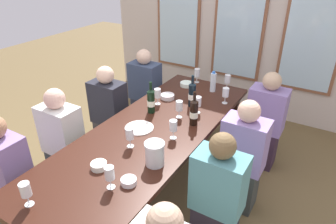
% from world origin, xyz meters
% --- Properties ---
extents(ground_plane, '(12.00, 12.00, 0.00)m').
position_xyz_m(ground_plane, '(0.00, 0.00, 0.00)').
color(ground_plane, brown).
extents(back_wall_with_windows, '(4.14, 0.10, 2.90)m').
position_xyz_m(back_wall_with_windows, '(0.00, 2.22, 1.45)').
color(back_wall_with_windows, beige).
rests_on(back_wall_with_windows, ground).
extents(dining_table, '(0.94, 2.65, 0.74)m').
position_xyz_m(dining_table, '(0.00, 0.00, 0.68)').
color(dining_table, '#361910').
rests_on(dining_table, ground).
extents(white_plate_0, '(0.26, 0.26, 0.01)m').
position_xyz_m(white_plate_0, '(-0.11, -0.03, 0.74)').
color(white_plate_0, white).
rests_on(white_plate_0, dining_table).
extents(metal_pitcher, '(0.16, 0.16, 0.19)m').
position_xyz_m(metal_pitcher, '(0.30, -0.39, 0.84)').
color(metal_pitcher, silver).
rests_on(metal_pitcher, dining_table).
extents(wine_bottle_0, '(0.08, 0.08, 0.33)m').
position_xyz_m(wine_bottle_0, '(0.28, 0.29, 0.87)').
color(wine_bottle_0, black).
rests_on(wine_bottle_0, dining_table).
extents(wine_bottle_1, '(0.08, 0.08, 0.33)m').
position_xyz_m(wine_bottle_1, '(-0.19, 0.29, 0.87)').
color(wine_bottle_1, black).
rests_on(wine_bottle_1, dining_table).
extents(wine_bottle_2, '(0.08, 0.08, 0.34)m').
position_xyz_m(wine_bottle_2, '(0.09, 0.62, 0.87)').
color(wine_bottle_2, black).
rests_on(wine_bottle_2, dining_table).
extents(tasting_bowl_0, '(0.11, 0.11, 0.04)m').
position_xyz_m(tasting_bowl_0, '(0.26, -0.67, 0.76)').
color(tasting_bowl_0, white).
rests_on(tasting_bowl_0, dining_table).
extents(tasting_bowl_1, '(0.15, 0.15, 0.05)m').
position_xyz_m(tasting_bowl_1, '(-0.20, 1.05, 0.76)').
color(tasting_bowl_1, white).
rests_on(tasting_bowl_1, dining_table).
extents(tasting_bowl_2, '(0.15, 0.15, 0.05)m').
position_xyz_m(tasting_bowl_2, '(-0.21, 0.64, 0.76)').
color(tasting_bowl_2, white).
rests_on(tasting_bowl_2, dining_table).
extents(tasting_bowl_3, '(0.12, 0.12, 0.05)m').
position_xyz_m(tasting_bowl_3, '(-0.04, -0.65, 0.76)').
color(tasting_bowl_3, white).
rests_on(tasting_bowl_3, dining_table).
extents(water_bottle, '(0.06, 0.06, 0.24)m').
position_xyz_m(water_bottle, '(0.13, 1.07, 0.85)').
color(water_bottle, white).
rests_on(water_bottle, dining_table).
extents(wine_glass_0, '(0.07, 0.07, 0.17)m').
position_xyz_m(wine_glass_0, '(0.21, 0.51, 0.86)').
color(wine_glass_0, white).
rests_on(wine_glass_0, dining_table).
extents(wine_glass_1, '(0.07, 0.07, 0.17)m').
position_xyz_m(wine_glass_1, '(0.25, 1.22, 0.86)').
color(wine_glass_1, white).
rests_on(wine_glass_1, dining_table).
extents(wine_glass_2, '(0.07, 0.07, 0.17)m').
position_xyz_m(wine_glass_2, '(-0.23, 0.47, 0.86)').
color(wine_glass_2, white).
rests_on(wine_glass_2, dining_table).
extents(wine_glass_3, '(0.07, 0.07, 0.17)m').
position_xyz_m(wine_glass_3, '(-0.14, 1.22, 0.86)').
color(wine_glass_3, white).
rests_on(wine_glass_3, dining_table).
extents(wine_glass_4, '(0.07, 0.07, 0.17)m').
position_xyz_m(wine_glass_4, '(0.18, -0.77, 0.86)').
color(wine_glass_4, white).
rests_on(wine_glass_4, dining_table).
extents(wine_glass_5, '(0.07, 0.07, 0.17)m').
position_xyz_m(wine_glass_5, '(-0.17, -1.16, 0.86)').
color(wine_glass_5, white).
rests_on(wine_glass_5, dining_table).
extents(wine_glass_6, '(0.07, 0.07, 0.17)m').
position_xyz_m(wine_glass_6, '(0.37, 0.85, 0.86)').
color(wine_glass_6, white).
rests_on(wine_glass_6, dining_table).
extents(wine_glass_7, '(0.07, 0.07, 0.17)m').
position_xyz_m(wine_glass_7, '(0.10, 0.34, 0.86)').
color(wine_glass_7, white).
rests_on(wine_glass_7, dining_table).
extents(wine_glass_8, '(0.07, 0.07, 0.17)m').
position_xyz_m(wine_glass_8, '(-0.01, -0.30, 0.86)').
color(wine_glass_8, white).
rests_on(wine_glass_8, dining_table).
extents(wine_glass_9, '(0.07, 0.07, 0.17)m').
position_xyz_m(wine_glass_9, '(0.24, -0.01, 0.86)').
color(wine_glass_9, white).
rests_on(wine_glass_9, dining_table).
extents(seated_person_0, '(0.38, 0.24, 1.11)m').
position_xyz_m(seated_person_0, '(-0.78, 0.30, 0.53)').
color(seated_person_0, '#373435').
rests_on(seated_person_0, ground).
extents(seated_person_1, '(0.38, 0.24, 1.11)m').
position_xyz_m(seated_person_1, '(0.78, 0.29, 0.53)').
color(seated_person_1, '#333835').
rests_on(seated_person_1, ground).
extents(seated_person_2, '(0.38, 0.24, 1.11)m').
position_xyz_m(seated_person_2, '(-0.78, 1.01, 0.53)').
color(seated_person_2, '#2D3242').
rests_on(seated_person_2, ground).
extents(seated_person_3, '(0.38, 0.24, 1.11)m').
position_xyz_m(seated_person_3, '(0.78, 1.03, 0.53)').
color(seated_person_3, '#332233').
rests_on(seated_person_3, ground).
extents(seated_person_4, '(0.38, 0.24, 1.11)m').
position_xyz_m(seated_person_4, '(-0.78, -0.37, 0.53)').
color(seated_person_4, '#2F373A').
rests_on(seated_person_4, ground).
extents(seated_person_5, '(0.38, 0.24, 1.11)m').
position_xyz_m(seated_person_5, '(0.78, -0.29, 0.53)').
color(seated_person_5, '#29232D').
rests_on(seated_person_5, ground).
extents(seated_person_6, '(0.38, 0.24, 1.11)m').
position_xyz_m(seated_person_6, '(-0.78, -0.94, 0.53)').
color(seated_person_6, '#393538').
rests_on(seated_person_6, ground).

